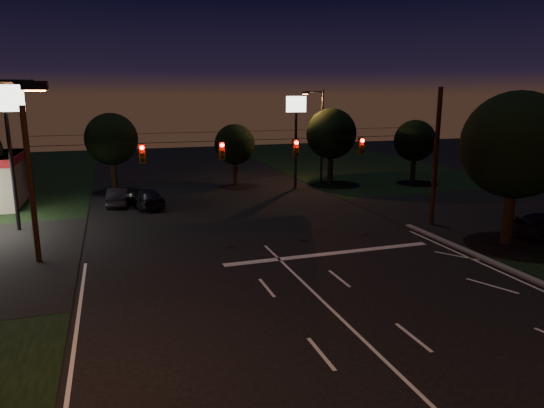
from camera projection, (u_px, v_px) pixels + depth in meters
name	position (u px, v px, depth m)	size (l,w,h in m)	color
ground	(401.00, 376.00, 14.95)	(140.00, 140.00, 0.00)	black
cross_street_right	(514.00, 212.00, 35.89)	(20.00, 16.00, 0.02)	black
stop_bar	(331.00, 253.00, 26.52)	(12.00, 0.50, 0.01)	silver
utility_pole_right	(431.00, 224.00, 32.51)	(0.30, 0.30, 9.00)	black
utility_pole_left	(39.00, 262.00, 25.18)	(0.28, 0.28, 8.00)	black
signal_span	(260.00, 149.00, 27.61)	(24.00, 0.40, 1.56)	black
pole_sign_left_near	(7.00, 120.00, 29.52)	(2.20, 0.30, 9.10)	black
pole_sign_right	(296.00, 121.00, 43.82)	(1.80, 0.30, 8.40)	black
street_light_right_far	(320.00, 129.00, 46.88)	(2.20, 0.35, 9.00)	black
tree_right_near	(514.00, 146.00, 27.26)	(6.00, 6.00, 8.76)	black
tree_far_b	(112.00, 140.00, 43.12)	(4.60, 4.60, 6.98)	black
tree_far_c	(235.00, 145.00, 45.69)	(3.80, 3.80, 5.86)	black
tree_far_d	(331.00, 134.00, 46.41)	(4.80, 4.80, 7.30)	black
tree_far_e	(414.00, 141.00, 47.14)	(4.00, 4.00, 6.18)	black
car_oncoming_a	(146.00, 198.00, 37.21)	(1.86, 4.62, 1.57)	black
car_oncoming_b	(119.00, 197.00, 38.01)	(1.50, 4.29, 1.41)	black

